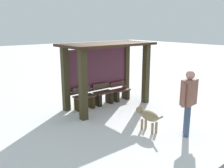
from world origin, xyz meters
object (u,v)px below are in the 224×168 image
(bus_shelter, at_px, (105,62))
(bench_right_inside, at_px, (120,93))
(bench_left_inside, at_px, (84,100))
(dog, at_px, (148,116))
(person_walking, at_px, (189,98))
(bench_center_inside, at_px, (103,96))

(bus_shelter, height_order, bench_right_inside, bus_shelter)
(bench_left_inside, bearing_deg, dog, -81.56)
(person_walking, height_order, dog, person_walking)
(bench_left_inside, bearing_deg, bus_shelter, -7.68)
(bench_right_inside, xyz_separation_m, dog, (-1.27, -2.59, 0.13))
(bench_center_inside, height_order, person_walking, person_walking)
(bench_left_inside, xyz_separation_m, bench_center_inside, (0.83, -0.00, 0.00))
(bus_shelter, height_order, bench_left_inside, bus_shelter)
(bench_center_inside, relative_size, person_walking, 0.44)
(bench_right_inside, distance_m, dog, 2.89)
(bench_right_inside, height_order, person_walking, person_walking)
(bus_shelter, bearing_deg, bench_center_inside, 90.00)
(bench_left_inside, xyz_separation_m, bench_right_inside, (1.65, 0.00, -0.03))
(bus_shelter, relative_size, bench_left_inside, 4.26)
(bench_left_inside, height_order, dog, bench_left_inside)
(bench_left_inside, relative_size, dog, 0.82)
(dog, bearing_deg, bench_right_inside, 63.93)
(bench_left_inside, distance_m, bench_right_inside, 1.65)
(bench_center_inside, xyz_separation_m, person_walking, (0.16, -3.41, 0.70))
(bench_left_inside, distance_m, person_walking, 3.62)
(bus_shelter, xyz_separation_m, bench_center_inside, (0.00, 0.11, -1.26))
(bus_shelter, relative_size, dog, 3.50)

